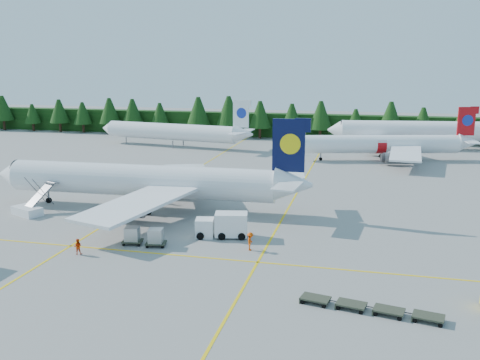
% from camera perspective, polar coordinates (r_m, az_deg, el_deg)
% --- Properties ---
extents(ground, '(320.00, 320.00, 0.00)m').
position_cam_1_polar(ground, '(58.81, -2.68, -6.21)').
color(ground, gray).
rests_on(ground, ground).
extents(taxi_stripe_a, '(0.25, 120.00, 0.01)m').
position_cam_1_polar(taxi_stripe_a, '(81.43, -8.25, -1.03)').
color(taxi_stripe_a, yellow).
rests_on(taxi_stripe_a, ground).
extents(taxi_stripe_b, '(0.25, 120.00, 0.01)m').
position_cam_1_polar(taxi_stripe_b, '(76.46, 5.83, -1.85)').
color(taxi_stripe_b, yellow).
rests_on(taxi_stripe_b, ground).
extents(taxi_stripe_cross, '(80.00, 0.25, 0.01)m').
position_cam_1_polar(taxi_stripe_cross, '(53.41, -4.48, -8.20)').
color(taxi_stripe_cross, yellow).
rests_on(taxi_stripe_cross, ground).
extents(treeline_hedge, '(220.00, 4.00, 6.00)m').
position_cam_1_polar(treeline_hedge, '(137.30, 6.89, 5.75)').
color(treeline_hedge, black).
rests_on(treeline_hedge, ground).
extents(airliner_navy, '(41.92, 34.48, 12.19)m').
position_cam_1_polar(airliner_navy, '(71.03, -11.07, -0.09)').
color(airliner_navy, white).
rests_on(airliner_navy, ground).
extents(airliner_red, '(35.21, 28.62, 10.42)m').
position_cam_1_polar(airliner_red, '(107.59, 14.41, 3.69)').
color(airliner_red, white).
rests_on(airliner_red, ground).
extents(airliner_far_left, '(37.45, 9.06, 10.94)m').
position_cam_1_polar(airliner_far_left, '(123.36, -7.84, 5.18)').
color(airliner_far_left, white).
rests_on(airliner_far_left, ground).
extents(airliner_far_right, '(44.26, 9.80, 12.91)m').
position_cam_1_polar(airliner_far_right, '(125.03, 18.83, 5.01)').
color(airliner_far_right, white).
rests_on(airliner_far_right, ground).
extents(airstairs, '(4.77, 6.11, 3.60)m').
position_cam_1_polar(airstairs, '(72.48, -21.57, -2.84)').
color(airstairs, white).
rests_on(airstairs, ground).
extents(service_truck, '(5.95, 3.14, 2.73)m').
position_cam_1_polar(service_truck, '(58.75, -1.95, -4.84)').
color(service_truck, white).
rests_on(service_truck, ground).
extents(dolly_train, '(10.97, 3.03, 0.13)m').
position_cam_1_polar(dolly_train, '(43.36, 13.69, -13.00)').
color(dolly_train, '#383C2C').
rests_on(dolly_train, ground).
extents(uld_pair, '(4.94, 1.92, 1.58)m').
position_cam_1_polar(uld_pair, '(57.09, -10.21, -5.85)').
color(uld_pair, '#383C2C').
rests_on(uld_pair, ground).
extents(crew_a, '(0.68, 0.46, 1.81)m').
position_cam_1_polar(crew_a, '(60.60, -1.20, -4.73)').
color(crew_a, orange).
rests_on(crew_a, ground).
extents(crew_b, '(0.95, 0.84, 1.62)m').
position_cam_1_polar(crew_b, '(56.14, -16.93, -6.80)').
color(crew_b, red).
rests_on(crew_b, ground).
extents(crew_c, '(0.56, 0.80, 1.89)m').
position_cam_1_polar(crew_c, '(54.80, 1.11, -6.57)').
color(crew_c, '#E14504').
rests_on(crew_c, ground).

